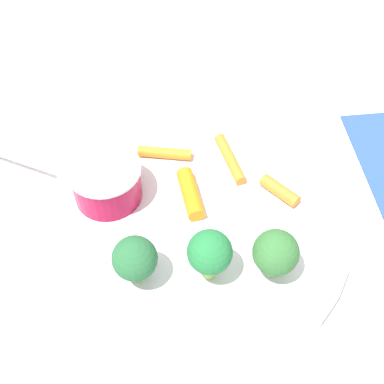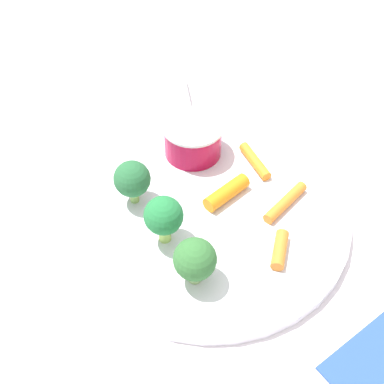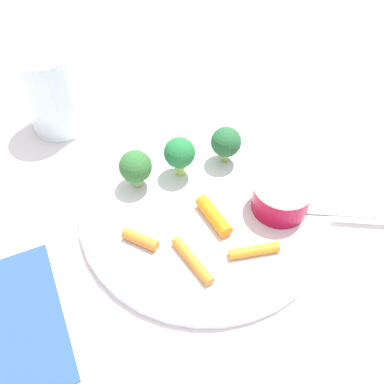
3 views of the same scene
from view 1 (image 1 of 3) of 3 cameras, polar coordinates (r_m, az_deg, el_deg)
The scene contains 11 objects.
ground_plane at distance 0.46m, azimuth 0.20°, elevation -3.92°, with size 2.40×2.40×0.00m, color white.
plate at distance 0.45m, azimuth 0.20°, elevation -3.49°, with size 0.28×0.28×0.01m, color white.
sauce_cup at distance 0.45m, azimuth -9.67°, elevation 1.16°, with size 0.06×0.06×0.04m.
broccoli_floret_0 at distance 0.39m, azimuth -6.50°, elevation -7.54°, with size 0.04×0.04×0.05m.
broccoli_floret_1 at distance 0.39m, azimuth 2.01°, elevation -6.91°, with size 0.04×0.04×0.05m.
broccoli_floret_2 at distance 0.40m, azimuth 9.46°, elevation -6.84°, with size 0.04×0.04×0.05m.
carrot_stick_0 at distance 0.45m, azimuth -0.19°, elevation -0.19°, with size 0.02×0.02×0.05m, color orange.
carrot_stick_1 at distance 0.49m, azimuth -3.13°, elevation 4.44°, with size 0.01×0.01×0.05m, color orange.
carrot_stick_2 at distance 0.46m, azimuth 9.93°, elevation 0.16°, with size 0.01×0.01×0.04m, color orange.
carrot_stick_3 at distance 0.49m, azimuth 4.32°, elevation 3.77°, with size 0.01×0.01×0.06m, color orange.
fork at distance 0.50m, azimuth -15.16°, elevation 2.27°, with size 0.10×0.15×0.00m.
Camera 1 is at (0.15, 0.21, 0.38)m, focal length 47.04 mm.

